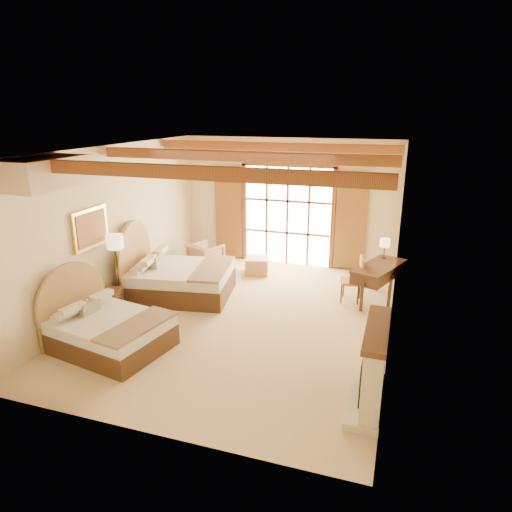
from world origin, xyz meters
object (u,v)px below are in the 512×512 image
at_px(bed_near, 103,327).
at_px(armchair, 206,256).
at_px(bed_far, 174,276).
at_px(desk, 378,281).
at_px(nightstand, 109,304).

distance_m(bed_near, armchair, 4.21).
height_order(bed_far, desk, bed_far).
distance_m(bed_near, bed_far, 2.45).
xyz_separation_m(bed_far, nightstand, (-0.65, -1.43, -0.14)).
height_order(armchair, desk, desk).
distance_m(bed_far, desk, 4.35).
bearing_deg(desk, bed_far, -144.27).
distance_m(armchair, desk, 4.31).
bearing_deg(bed_near, bed_far, 99.88).
height_order(bed_far, nightstand, bed_far).
bearing_deg(bed_far, bed_near, -100.35).
bearing_deg(bed_near, desk, 50.11).
relative_size(bed_far, desk, 1.52).
distance_m(bed_near, desk, 5.51).
distance_m(nightstand, desk, 5.47).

